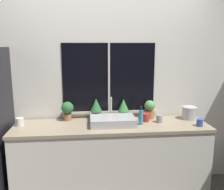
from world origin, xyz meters
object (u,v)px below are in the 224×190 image
Objects in this scene: potted_plant_center_left at (96,107)px; mug_grey at (159,119)px; mug_white at (20,122)px; potted_plant_far_left at (67,110)px; soap_bottle at (141,117)px; kettle at (189,112)px; mug_red at (145,117)px; sink at (113,121)px; potted_plant_far_right at (150,109)px; mug_blue at (200,123)px; potted_plant_center_right at (123,108)px.

potted_plant_center_left is 0.77m from mug_grey.
potted_plant_center_left is 2.87× the size of mug_white.
potted_plant_center_left is at bearing 165.59° from mug_grey.
potted_plant_far_left is 1.06× the size of soap_bottle.
potted_plant_center_left is at bearing 10.13° from mug_white.
mug_grey is 0.52× the size of kettle.
soap_bottle reaches higher than mug_white.
potted_plant_center_left is at bearing 175.71° from kettle.
soap_bottle is 0.14m from mug_red.
sink reaches higher than mug_red.
mug_white is (-0.53, -0.16, -0.09)m from potted_plant_far_left.
mug_grey is (0.07, -0.19, -0.07)m from potted_plant_far_right.
potted_plant_far_right is at bearing -0.00° from potted_plant_center_left.
potted_plant_far_right is at bearing 57.91° from mug_red.
potted_plant_center_left reaches higher than potted_plant_far_left.
mug_blue is 0.29m from kettle.
mug_blue is at bearing -88.66° from kettle.
mug_grey is at bearing 12.31° from soap_bottle.
mug_grey is at bearing -165.74° from kettle.
potted_plant_center_right is at bearing 0.00° from potted_plant_far_left.
mug_blue is at bearing -11.24° from soap_bottle.
mug_red is (0.94, -0.13, -0.09)m from potted_plant_far_left.
soap_bottle is 1.24× the size of kettle.
kettle is (-0.01, 0.28, 0.04)m from mug_blue.
sink reaches higher than soap_bottle.
potted_plant_far_left is 1.02× the size of potted_plant_far_right.
potted_plant_far_right is 0.62m from mug_blue.
sink is 0.58m from potted_plant_far_left.
soap_bottle reaches higher than mug_grey.
mug_grey is 0.93× the size of mug_red.
potted_plant_far_right is 0.17m from mug_red.
mug_blue is at bearing -9.08° from sink.
sink is at bearing -3.17° from mug_white.
potted_plant_center_right is 0.30m from mug_red.
soap_bottle is at bearing -166.45° from kettle.
potted_plant_far_left is at bearing 157.88° from sink.
mug_red is (-0.08, -0.13, -0.07)m from potted_plant_far_right.
potted_plant_far_left is 0.69m from potted_plant_center_right.
mug_white is 1.62m from mug_grey.
mug_white reaches higher than mug_blue.
sink is at bearing 175.29° from soap_bottle.
potted_plant_far_left reaches higher than potted_plant_far_right.
mug_blue is at bearing -17.76° from potted_plant_center_left.
potted_plant_center_left reaches higher than soap_bottle.
potted_plant_center_right is 1.10× the size of potted_plant_far_right.
sink is at bearing 170.92° from mug_blue.
potted_plant_far_left reaches higher than mug_red.
potted_plant_center_right is 2.99× the size of mug_blue.
mug_white is (-0.88, -0.16, -0.11)m from potted_plant_center_left.
potted_plant_far_left is 1.50m from kettle.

